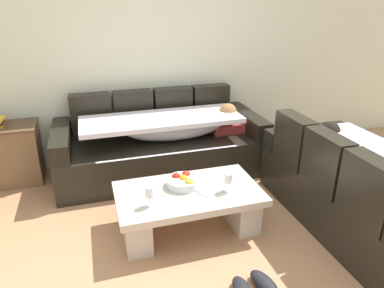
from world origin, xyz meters
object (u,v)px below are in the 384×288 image
at_px(fruit_bowl, 183,181).
at_px(side_cabinet, 5,155).
at_px(couch_along_wall, 164,144).
at_px(couch_near_window, 356,189).
at_px(open_magazine, 211,188).
at_px(coffee_table, 189,205).
at_px(wine_glass_near_left, 149,193).
at_px(wine_glass_near_right, 228,179).
at_px(pair_of_shoes, 254,287).

xyz_separation_m(fruit_bowl, side_cabinet, (-1.61, 1.28, -0.10)).
bearing_deg(couch_along_wall, couch_near_window, -46.74).
distance_m(couch_near_window, open_magazine, 1.26).
height_order(coffee_table, wine_glass_near_left, wine_glass_near_left).
bearing_deg(wine_glass_near_right, wine_glass_near_left, -177.38).
height_order(couch_along_wall, wine_glass_near_left, couch_along_wall).
relative_size(couch_near_window, open_magazine, 6.41).
bearing_deg(fruit_bowl, couch_along_wall, 86.60).
relative_size(side_cabinet, pair_of_shoes, 2.23).
xyz_separation_m(wine_glass_near_left, pair_of_shoes, (0.57, -0.68, -0.45)).
xyz_separation_m(couch_near_window, coffee_table, (-1.42, 0.32, -0.10)).
xyz_separation_m(wine_glass_near_right, side_cabinet, (-1.93, 1.48, -0.17)).
height_order(coffee_table, fruit_bowl, fruit_bowl).
bearing_deg(side_cabinet, wine_glass_near_right, -37.37).
relative_size(wine_glass_near_left, side_cabinet, 0.23).
height_order(wine_glass_near_left, open_magazine, wine_glass_near_left).
height_order(wine_glass_near_right, pair_of_shoes, wine_glass_near_right).
bearing_deg(open_magazine, couch_near_window, -33.90).
height_order(couch_along_wall, fruit_bowl, couch_along_wall).
relative_size(open_magazine, side_cabinet, 0.39).
height_order(couch_near_window, pair_of_shoes, couch_near_window).
bearing_deg(side_cabinet, couch_near_window, -29.02).
bearing_deg(side_cabinet, coffee_table, -40.12).
bearing_deg(pair_of_shoes, side_cabinet, 130.19).
height_order(fruit_bowl, side_cabinet, side_cabinet).
xyz_separation_m(side_cabinet, pair_of_shoes, (1.85, -2.19, -0.28)).
height_order(couch_near_window, wine_glass_near_right, couch_near_window).
bearing_deg(wine_glass_near_left, couch_near_window, -5.85).
bearing_deg(coffee_table, couch_along_wall, 87.93).
distance_m(coffee_table, side_cabinet, 2.13).
relative_size(couch_near_window, side_cabinet, 2.49).
xyz_separation_m(coffee_table, wine_glass_near_left, (-0.35, -0.14, 0.26)).
xyz_separation_m(fruit_bowl, wine_glass_near_left, (-0.33, -0.23, 0.07)).
distance_m(fruit_bowl, open_magazine, 0.25).
height_order(open_magazine, side_cabinet, side_cabinet).
bearing_deg(couch_along_wall, pair_of_shoes, -84.70).
bearing_deg(coffee_table, couch_near_window, -12.63).
height_order(wine_glass_near_right, side_cabinet, side_cabinet).
bearing_deg(wine_glass_near_left, coffee_table, 21.34).
height_order(couch_near_window, side_cabinet, couch_near_window).
bearing_deg(pair_of_shoes, couch_near_window, 22.82).
xyz_separation_m(coffee_table, pair_of_shoes, (0.22, -0.82, -0.19)).
height_order(wine_glass_near_left, wine_glass_near_right, same).
relative_size(wine_glass_near_left, open_magazine, 0.59).
bearing_deg(wine_glass_near_right, open_magazine, 141.41).
distance_m(couch_along_wall, fruit_bowl, 1.06).
bearing_deg(couch_along_wall, fruit_bowl, -93.40).
bearing_deg(fruit_bowl, coffee_table, -76.97).
bearing_deg(wine_glass_near_left, wine_glass_near_right, 2.62).
bearing_deg(open_magazine, side_cabinet, 122.59).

